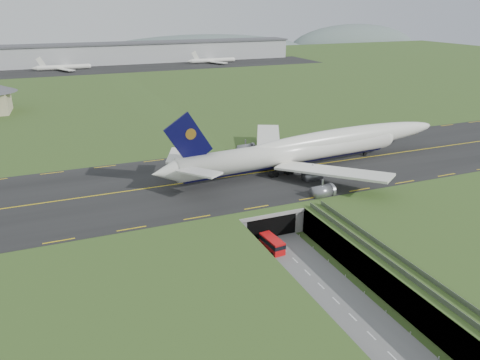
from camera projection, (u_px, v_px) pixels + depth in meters
name	position (u px, v px, depth m)	size (l,w,h in m)	color
ground	(288.00, 254.00, 98.01)	(900.00, 900.00, 0.00)	#395120
airfield_deck	(289.00, 242.00, 96.95)	(800.00, 800.00, 6.00)	gray
trench_road	(306.00, 272.00, 91.49)	(12.00, 75.00, 0.20)	slate
taxiway	(231.00, 177.00, 124.41)	(800.00, 44.00, 0.18)	black
tunnel_portal	(256.00, 209.00, 111.29)	(17.00, 22.30, 6.00)	gray
guideway	(394.00, 266.00, 83.51)	(3.00, 53.00, 7.05)	#A8A8A3
jumbo_jet	(311.00, 148.00, 130.99)	(93.01, 59.92, 19.89)	white
shuttle_tram	(272.00, 244.00, 99.09)	(3.21, 7.12, 2.84)	red
cargo_terminal	(102.00, 54.00, 352.04)	(320.00, 67.00, 15.60)	#B2B2B2
distant_hills	(151.00, 57.00, 494.31)	(700.00, 91.00, 60.00)	slate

